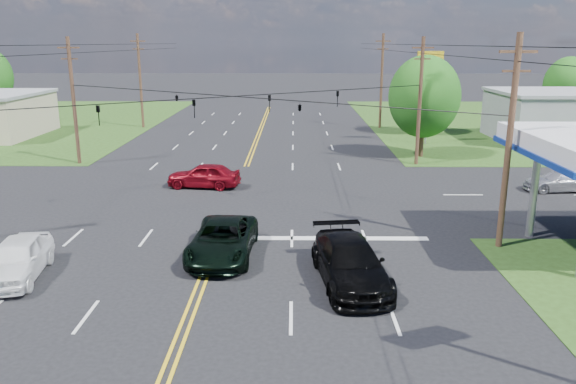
{
  "coord_description": "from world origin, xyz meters",
  "views": [
    {
      "loc": [
        3.58,
        -21.33,
        9.08
      ],
      "look_at": [
        3.3,
        6.0,
        1.77
      ],
      "focal_mm": 35.0,
      "sensor_mm": 36.0,
      "label": 1
    }
  ],
  "objects_px": {
    "tree_right_a": "(424,97)",
    "pickup_white": "(17,259)",
    "pole_left_far": "(140,80)",
    "pole_nw": "(73,100)",
    "retail_ne": "(573,117)",
    "pole_right_far": "(382,80)",
    "pickup_dkgreen": "(223,240)",
    "suv_black": "(350,263)",
    "tree_right_b": "(422,92)",
    "tree_far_r": "(568,85)",
    "pole_se": "(509,141)",
    "pole_ne": "(420,100)"
  },
  "relations": [
    {
      "from": "pole_se",
      "to": "tree_right_b",
      "type": "relative_size",
      "value": 1.34
    },
    {
      "from": "pole_ne",
      "to": "pickup_dkgreen",
      "type": "distance_m",
      "value": 23.42
    },
    {
      "from": "pickup_dkgreen",
      "to": "suv_black",
      "type": "bearing_deg",
      "value": -24.92
    },
    {
      "from": "retail_ne",
      "to": "pole_right_far",
      "type": "bearing_deg",
      "value": 154.8
    },
    {
      "from": "pole_nw",
      "to": "pickup_dkgreen",
      "type": "height_order",
      "value": "pole_nw"
    },
    {
      "from": "retail_ne",
      "to": "pole_se",
      "type": "relative_size",
      "value": 1.47
    },
    {
      "from": "retail_ne",
      "to": "tree_right_b",
      "type": "xyz_separation_m",
      "value": [
        -13.5,
        4.0,
        2.02
      ]
    },
    {
      "from": "tree_far_r",
      "to": "suv_black",
      "type": "bearing_deg",
      "value": -123.23
    },
    {
      "from": "retail_ne",
      "to": "tree_right_b",
      "type": "height_order",
      "value": "tree_right_b"
    },
    {
      "from": "tree_right_b",
      "to": "suv_black",
      "type": "distance_m",
      "value": 38.77
    },
    {
      "from": "tree_right_a",
      "to": "retail_ne",
      "type": "bearing_deg",
      "value": 26.57
    },
    {
      "from": "tree_right_b",
      "to": "tree_far_r",
      "type": "bearing_deg",
      "value": 18.92
    },
    {
      "from": "tree_far_r",
      "to": "pole_se",
      "type": "bearing_deg",
      "value": -118.3
    },
    {
      "from": "retail_ne",
      "to": "tree_right_b",
      "type": "distance_m",
      "value": 14.22
    },
    {
      "from": "tree_far_r",
      "to": "pole_nw",
      "type": "bearing_deg",
      "value": -155.92
    },
    {
      "from": "pole_nw",
      "to": "pole_left_far",
      "type": "height_order",
      "value": "pole_left_far"
    },
    {
      "from": "pole_left_far",
      "to": "tree_far_r",
      "type": "distance_m",
      "value": 47.05
    },
    {
      "from": "pickup_white",
      "to": "tree_right_b",
      "type": "bearing_deg",
      "value": 49.14
    },
    {
      "from": "retail_ne",
      "to": "pole_right_far",
      "type": "distance_m",
      "value": 19.02
    },
    {
      "from": "pole_left_far",
      "to": "pickup_white",
      "type": "xyz_separation_m",
      "value": [
        5.64,
        -40.7,
        -4.36
      ]
    },
    {
      "from": "tree_right_a",
      "to": "pickup_white",
      "type": "height_order",
      "value": "tree_right_a"
    },
    {
      "from": "pole_se",
      "to": "tree_right_a",
      "type": "relative_size",
      "value": 1.16
    },
    {
      "from": "pole_ne",
      "to": "pickup_white",
      "type": "height_order",
      "value": "pole_ne"
    },
    {
      "from": "pole_nw",
      "to": "suv_black",
      "type": "distance_m",
      "value": 29.28
    },
    {
      "from": "pickup_white",
      "to": "retail_ne",
      "type": "bearing_deg",
      "value": 33.36
    },
    {
      "from": "retail_ne",
      "to": "pickup_white",
      "type": "bearing_deg",
      "value": -138.81
    },
    {
      "from": "pickup_dkgreen",
      "to": "suv_black",
      "type": "relative_size",
      "value": 0.96
    },
    {
      "from": "pole_nw",
      "to": "pickup_dkgreen",
      "type": "xyz_separation_m",
      "value": [
        13.5,
        -19.38,
        -4.13
      ]
    },
    {
      "from": "pickup_white",
      "to": "pickup_dkgreen",
      "type": "bearing_deg",
      "value": 8.64
    },
    {
      "from": "pole_se",
      "to": "tree_right_a",
      "type": "distance_m",
      "value": 21.02
    },
    {
      "from": "pole_ne",
      "to": "tree_far_r",
      "type": "distance_m",
      "value": 29.7
    },
    {
      "from": "tree_right_b",
      "to": "pickup_dkgreen",
      "type": "xyz_separation_m",
      "value": [
        -16.0,
        -34.38,
        -3.43
      ]
    },
    {
      "from": "pole_se",
      "to": "pole_left_far",
      "type": "relative_size",
      "value": 0.95
    },
    {
      "from": "pole_se",
      "to": "pole_ne",
      "type": "distance_m",
      "value": 18.0
    },
    {
      "from": "pole_left_far",
      "to": "tree_right_a",
      "type": "xyz_separation_m",
      "value": [
        27.0,
        -16.0,
        -0.3
      ]
    },
    {
      "from": "tree_right_b",
      "to": "pickup_white",
      "type": "relative_size",
      "value": 1.5
    },
    {
      "from": "pole_nw",
      "to": "pole_ne",
      "type": "height_order",
      "value": "same"
    },
    {
      "from": "pole_nw",
      "to": "pickup_dkgreen",
      "type": "relative_size",
      "value": 1.68
    },
    {
      "from": "pole_nw",
      "to": "pole_right_far",
      "type": "relative_size",
      "value": 0.95
    },
    {
      "from": "tree_right_b",
      "to": "pickup_white",
      "type": "xyz_separation_m",
      "value": [
        -23.86,
        -36.7,
        -3.41
      ]
    },
    {
      "from": "pole_se",
      "to": "pickup_white",
      "type": "relative_size",
      "value": 2.01
    },
    {
      "from": "pole_nw",
      "to": "pole_left_far",
      "type": "xyz_separation_m",
      "value": [
        0.0,
        19.0,
        0.25
      ]
    },
    {
      "from": "pole_se",
      "to": "pickup_dkgreen",
      "type": "height_order",
      "value": "pole_se"
    },
    {
      "from": "pole_right_far",
      "to": "pickup_dkgreen",
      "type": "xyz_separation_m",
      "value": [
        -12.5,
        -38.38,
        -4.38
      ]
    },
    {
      "from": "retail_ne",
      "to": "tree_right_a",
      "type": "height_order",
      "value": "tree_right_a"
    },
    {
      "from": "pickup_dkgreen",
      "to": "pickup_white",
      "type": "distance_m",
      "value": 8.2
    },
    {
      "from": "tree_right_b",
      "to": "pole_nw",
      "type": "bearing_deg",
      "value": -153.05
    },
    {
      "from": "pickup_white",
      "to": "suv_black",
      "type": "bearing_deg",
      "value": -9.57
    },
    {
      "from": "pole_ne",
      "to": "pole_left_far",
      "type": "relative_size",
      "value": 0.95
    },
    {
      "from": "pole_se",
      "to": "pole_right_far",
      "type": "bearing_deg",
      "value": 90.0
    }
  ]
}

